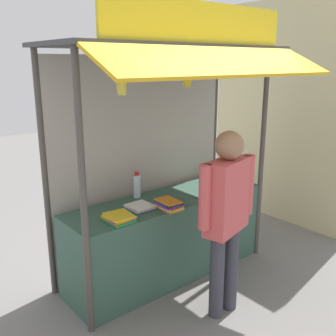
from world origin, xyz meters
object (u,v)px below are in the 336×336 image
(magazine_stack_far_left, at_px, (119,218))
(vendor_person, at_px, (227,208))
(water_bottle_center, at_px, (223,174))
(banana_bunch_inner_left, at_px, (187,79))
(magazine_stack_mid_left, at_px, (169,204))
(water_bottle_rear_center, at_px, (228,169))
(magazine_stack_back_right, at_px, (140,207))
(water_bottle_mid_right, at_px, (137,186))
(banana_bunch_rightmost, at_px, (122,87))

(magazine_stack_far_left, relative_size, vendor_person, 0.16)
(water_bottle_center, distance_m, vendor_person, 1.31)
(banana_bunch_inner_left, bearing_deg, magazine_stack_mid_left, 102.68)
(water_bottle_rear_center, relative_size, magazine_stack_mid_left, 1.02)
(water_bottle_rear_center, bearing_deg, magazine_stack_back_right, -175.43)
(water_bottle_mid_right, bearing_deg, vendor_person, -80.97)
(magazine_stack_back_right, bearing_deg, banana_bunch_rightmost, -137.57)
(water_bottle_mid_right, distance_m, magazine_stack_back_right, 0.37)
(banana_bunch_inner_left, height_order, vendor_person, banana_bunch_inner_left)
(water_bottle_center, xyz_separation_m, banana_bunch_rightmost, (-1.73, -0.45, 1.15))
(magazine_stack_mid_left, height_order, banana_bunch_rightmost, banana_bunch_rightmost)
(magazine_stack_mid_left, xyz_separation_m, banana_bunch_inner_left, (0.04, -0.20, 1.26))
(banana_bunch_inner_left, bearing_deg, water_bottle_center, 23.32)
(water_bottle_mid_right, bearing_deg, magazine_stack_back_right, -120.53)
(magazine_stack_far_left, xyz_separation_m, banana_bunch_inner_left, (0.62, -0.25, 1.27))
(vendor_person, bearing_deg, water_bottle_mid_right, 84.58)
(magazine_stack_back_right, xyz_separation_m, magazine_stack_mid_left, (0.23, -0.19, 0.03))
(magazine_stack_mid_left, relative_size, vendor_person, 0.16)
(water_bottle_mid_right, height_order, banana_bunch_inner_left, banana_bunch_inner_left)
(banana_bunch_inner_left, height_order, banana_bunch_rightmost, same)
(water_bottle_mid_right, relative_size, magazine_stack_mid_left, 1.02)
(magazine_stack_back_right, xyz_separation_m, vendor_person, (0.36, -0.85, 0.15))
(water_bottle_mid_right, distance_m, banana_bunch_inner_left, 1.36)
(water_bottle_center, bearing_deg, magazine_stack_mid_left, -167.20)
(banana_bunch_rightmost, bearing_deg, banana_bunch_inner_left, 0.11)
(banana_bunch_inner_left, bearing_deg, banana_bunch_rightmost, -179.89)
(water_bottle_center, bearing_deg, banana_bunch_inner_left, -156.68)
(water_bottle_center, distance_m, magazine_stack_far_left, 1.66)
(magazine_stack_far_left, height_order, banana_bunch_rightmost, banana_bunch_rightmost)
(water_bottle_center, relative_size, water_bottle_rear_center, 0.81)
(banana_bunch_inner_left, bearing_deg, water_bottle_mid_right, 97.78)
(water_bottle_mid_right, xyz_separation_m, banana_bunch_rightmost, (-0.61, -0.69, 1.12))
(magazine_stack_mid_left, distance_m, banana_bunch_rightmost, 1.39)
(water_bottle_mid_right, relative_size, magazine_stack_far_left, 0.99)
(water_bottle_rear_center, bearing_deg, banana_bunch_inner_left, -156.94)
(water_bottle_mid_right, distance_m, water_bottle_rear_center, 1.30)
(water_bottle_rear_center, xyz_separation_m, banana_bunch_rightmost, (-1.89, -0.51, 1.12))
(water_bottle_rear_center, bearing_deg, magazine_stack_mid_left, -166.03)
(water_bottle_rear_center, bearing_deg, water_bottle_center, -158.60)
(magazine_stack_mid_left, bearing_deg, banana_bunch_rightmost, -162.97)
(banana_bunch_rightmost, bearing_deg, magazine_stack_far_left, 71.44)
(banana_bunch_rightmost, bearing_deg, water_bottle_mid_right, 48.84)
(water_bottle_mid_right, xyz_separation_m, magazine_stack_back_right, (-0.18, -0.30, -0.12))
(banana_bunch_inner_left, bearing_deg, magazine_stack_back_right, 125.01)
(banana_bunch_rightmost, relative_size, vendor_person, 0.16)
(magazine_stack_back_right, height_order, banana_bunch_rightmost, banana_bunch_rightmost)
(magazine_stack_mid_left, bearing_deg, water_bottle_rear_center, 13.97)
(water_bottle_mid_right, bearing_deg, banana_bunch_inner_left, -82.22)
(water_bottle_center, height_order, magazine_stack_far_left, water_bottle_center)
(magazine_stack_far_left, bearing_deg, water_bottle_mid_right, 40.13)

